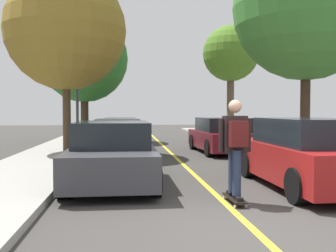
{
  "coord_description": "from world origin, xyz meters",
  "views": [
    {
      "loc": [
        -1.73,
        -5.19,
        1.62
      ],
      "look_at": [
        0.05,
        11.07,
        0.99
      ],
      "focal_mm": 41.49,
      "sensor_mm": 36.0,
      "label": 1
    }
  ],
  "objects": [
    {
      "name": "center_line",
      "position": [
        0.0,
        4.0,
        0.0
      ],
      "size": [
        0.12,
        39.2,
        0.01
      ],
      "primitive_type": "cube",
      "color": "gold",
      "rests_on": "ground"
    },
    {
      "name": "streetlamp",
      "position": [
        -3.77,
        11.65,
        3.17
      ],
      "size": [
        0.36,
        0.24,
        5.26
      ],
      "color": "#38383D",
      "rests_on": "sidewalk_left"
    },
    {
      "name": "street_tree_left_near",
      "position": [
        -3.86,
        15.45,
        4.33
      ],
      "size": [
        4.53,
        4.53,
        6.47
      ],
      "color": "#3D2D1E",
      "rests_on": "sidewalk_left"
    },
    {
      "name": "skateboarder",
      "position": [
        0.17,
        1.36,
        1.07
      ],
      "size": [
        0.58,
        0.7,
        1.71
      ],
      "color": "black",
      "rests_on": "skateboard"
    },
    {
      "name": "parked_car_left_near",
      "position": [
        -2.02,
        9.27,
        0.66
      ],
      "size": [
        1.94,
        4.15,
        1.32
      ],
      "color": "#196066",
      "rests_on": "ground"
    },
    {
      "name": "skateboard",
      "position": [
        0.17,
        1.39,
        0.09
      ],
      "size": [
        0.24,
        0.84,
        0.1
      ],
      "color": "black",
      "rests_on": "ground"
    },
    {
      "name": "ground",
      "position": [
        0.0,
        0.0,
        0.0
      ],
      "size": [
        80.0,
        80.0,
        0.0
      ],
      "primitive_type": "plane",
      "color": "#3D3A38"
    },
    {
      "name": "street_tree_right_nearest",
      "position": [
        3.86,
        6.41,
        4.84
      ],
      "size": [
        4.55,
        4.55,
        6.98
      ],
      "color": "#3D2D1E",
      "rests_on": "sidewalk_right"
    },
    {
      "name": "street_tree_right_near",
      "position": [
        3.86,
        15.12,
        4.64
      ],
      "size": [
        2.98,
        2.98,
        6.04
      ],
      "color": "brown",
      "rests_on": "sidewalk_right"
    },
    {
      "name": "street_tree_left_nearest",
      "position": [
        -3.86,
        9.24,
        4.54
      ],
      "size": [
        4.34,
        4.34,
        6.57
      ],
      "color": "#4C3823",
      "rests_on": "sidewalk_left"
    },
    {
      "name": "parked_car_right_nearest",
      "position": [
        2.02,
        2.54,
        0.71
      ],
      "size": [
        1.82,
        4.17,
        1.47
      ],
      "color": "maroon",
      "rests_on": "ground"
    },
    {
      "name": "parked_car_left_far",
      "position": [
        -2.02,
        15.84,
        0.64
      ],
      "size": [
        2.01,
        4.57,
        1.26
      ],
      "color": "#1E5B33",
      "rests_on": "ground"
    },
    {
      "name": "parked_car_right_near",
      "position": [
        2.02,
        9.57,
        0.66
      ],
      "size": [
        2.09,
        4.21,
        1.36
      ],
      "color": "maroon",
      "rests_on": "ground"
    },
    {
      "name": "parked_car_left_nearest",
      "position": [
        -2.02,
        3.52,
        0.67
      ],
      "size": [
        1.92,
        4.17,
        1.38
      ],
      "color": "#38383D",
      "rests_on": "ground"
    }
  ]
}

